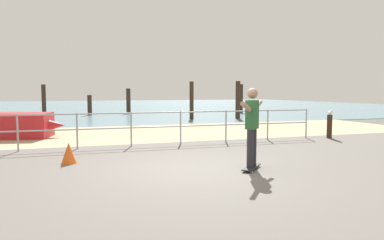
{
  "coord_description": "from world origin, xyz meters",
  "views": [
    {
      "loc": [
        -2.36,
        -6.94,
        1.66
      ],
      "look_at": [
        0.55,
        2.0,
        0.9
      ],
      "focal_mm": 32.88,
      "sensor_mm": 36.0,
      "label": 1
    }
  ],
  "objects_px": {
    "seagull": "(330,113)",
    "bollard_short": "(329,127)",
    "skateboarder": "(252,122)",
    "skateboard": "(251,167)",
    "traffic_cone": "(69,153)"
  },
  "relations": [
    {
      "from": "skateboard",
      "to": "skateboarder",
      "type": "xyz_separation_m",
      "value": [
        -0.0,
        0.0,
        0.95
      ]
    },
    {
      "from": "skateboard",
      "to": "traffic_cone",
      "type": "bearing_deg",
      "value": 153.27
    },
    {
      "from": "skateboarder",
      "to": "seagull",
      "type": "height_order",
      "value": "skateboarder"
    },
    {
      "from": "bollard_short",
      "to": "traffic_cone",
      "type": "distance_m",
      "value": 8.85
    },
    {
      "from": "seagull",
      "to": "traffic_cone",
      "type": "distance_m",
      "value": 8.86
    },
    {
      "from": "skateboard",
      "to": "skateboarder",
      "type": "bearing_deg",
      "value": 153.43
    },
    {
      "from": "skateboarder",
      "to": "traffic_cone",
      "type": "relative_size",
      "value": 3.3
    },
    {
      "from": "skateboard",
      "to": "traffic_cone",
      "type": "height_order",
      "value": "traffic_cone"
    },
    {
      "from": "seagull",
      "to": "bollard_short",
      "type": "bearing_deg",
      "value": 64.53
    },
    {
      "from": "bollard_short",
      "to": "traffic_cone",
      "type": "height_order",
      "value": "bollard_short"
    },
    {
      "from": "skateboard",
      "to": "seagull",
      "type": "xyz_separation_m",
      "value": [
        4.97,
        3.65,
        0.85
      ]
    },
    {
      "from": "skateboarder",
      "to": "bollard_short",
      "type": "relative_size",
      "value": 1.95
    },
    {
      "from": "skateboarder",
      "to": "traffic_cone",
      "type": "xyz_separation_m",
      "value": [
        -3.68,
        1.85,
        -0.77
      ]
    },
    {
      "from": "bollard_short",
      "to": "seagull",
      "type": "relative_size",
      "value": 1.84
    },
    {
      "from": "seagull",
      "to": "traffic_cone",
      "type": "height_order",
      "value": "seagull"
    }
  ]
}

